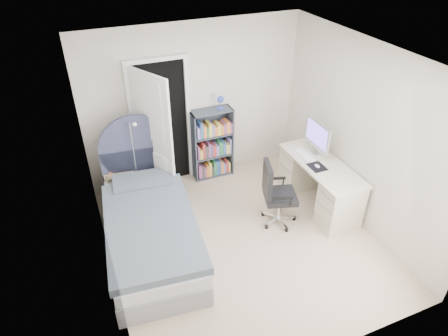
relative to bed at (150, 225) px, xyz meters
name	(u,v)px	position (x,y,z in m)	size (l,w,h in m)	color
room_shell	(244,163)	(1.13, -0.42, 0.93)	(3.50, 3.70, 2.60)	tan
door	(156,133)	(0.44, 1.12, 0.71)	(0.92, 0.75, 2.06)	black
bed	(150,225)	(0.00, 0.00, 0.00)	(1.31, 2.40, 1.41)	gray
nightstand	(118,175)	(-0.20, 1.16, 0.10)	(0.43, 0.43, 0.63)	tan
floor_lamp	(138,171)	(0.08, 0.93, 0.24)	(0.20, 0.20, 1.37)	silver
bookcase	(212,146)	(1.36, 1.23, 0.22)	(0.66, 0.28, 1.39)	#3B4451
desk	(319,182)	(2.52, -0.12, 0.08)	(0.59, 1.48, 1.21)	beige
office_chair	(275,191)	(1.71, -0.24, 0.21)	(0.54, 0.55, 0.97)	silver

